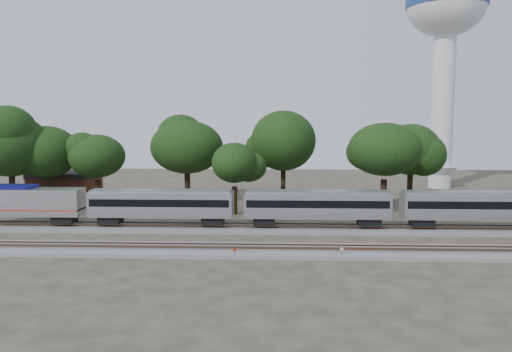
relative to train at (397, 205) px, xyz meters
The scene contains 17 objects.
ground 21.15m from the train, 163.34° to the right, with size 160.00×160.00×0.00m, color #383328.
track_far 20.25m from the train, behind, with size 160.00×5.00×0.73m.
track_near 22.59m from the train, 153.49° to the right, with size 160.00×5.00×0.73m.
train is the anchor object (origin of this frame).
switch_stand_red 21.32m from the train, 145.90° to the right, with size 0.29×0.05×0.91m.
switch_stand_white 14.21m from the train, 123.43° to the right, with size 0.33×0.06×1.03m.
switch_lever 19.69m from the train, 141.97° to the right, with size 0.50×0.30×0.30m, color #512D19.
water_tower 49.79m from the train, 65.92° to the left, with size 14.46×14.46×40.03m.
brick_building 50.87m from the train, 157.11° to the left, with size 10.36×7.88×4.62m.
tree_0 52.79m from the train, 166.82° to the left, with size 9.31×9.31×13.13m.
tree_1 49.11m from the train, 163.33° to the left, with size 8.29×8.29×11.68m.
tree_2 42.13m from the train, 160.59° to the left, with size 7.67×7.67×10.81m.
tree_3 33.19m from the train, 146.27° to the left, with size 8.79×8.79×12.40m.
tree_4 22.01m from the train, 153.10° to the left, with size 7.11×7.11×10.03m.
tree_5 22.83m from the train, 125.40° to the left, with size 9.80×9.80×13.82m.
tree_6 12.02m from the train, 85.98° to the left, with size 8.93×8.93×12.60m.
tree_7 23.42m from the train, 71.65° to the left, with size 8.30×8.30×11.70m.
Camera 1 is at (6.27, -50.54, 12.53)m, focal length 35.00 mm.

